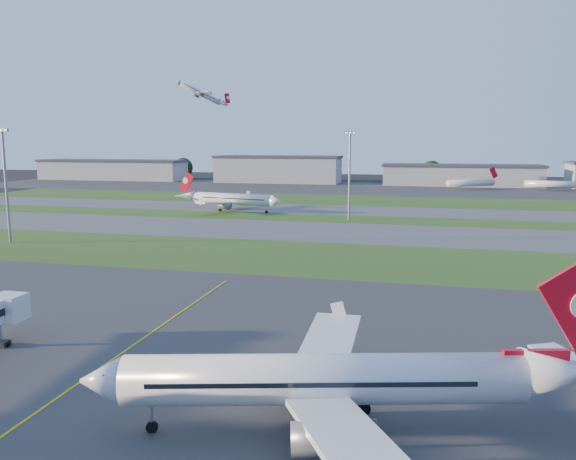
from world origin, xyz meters
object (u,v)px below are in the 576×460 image
(airliner_taxiing, at_px, (232,199))
(mini_jet_near, at_px, (471,183))
(mini_jet_far, at_px, (555,184))
(light_mast_west, at_px, (6,178))
(airliner_parked, at_px, (328,380))
(light_mast_centre, at_px, (350,170))

(airliner_taxiing, height_order, mini_jet_near, airliner_taxiing)
(airliner_taxiing, xyz_separation_m, mini_jet_near, (84.05, 109.30, -0.71))
(mini_jet_far, height_order, light_mast_west, light_mast_west)
(airliner_parked, xyz_separation_m, light_mast_west, (-84.49, 66.24, 10.56))
(mini_jet_near, xyz_separation_m, light_mast_west, (-113.34, -177.87, 11.53))
(mini_jet_near, height_order, light_mast_west, light_mast_west)
(airliner_parked, bearing_deg, light_mast_west, 127.25)
(light_mast_west, bearing_deg, airliner_parked, -38.09)
(mini_jet_far, xyz_separation_m, light_mast_centre, (-80.99, -122.76, 11.53))
(airliner_taxiing, bearing_deg, airliner_parked, 124.53)
(airliner_taxiing, xyz_separation_m, mini_jet_far, (121.70, 110.20, -0.71))
(mini_jet_far, bearing_deg, mini_jet_near, -173.04)
(mini_jet_near, height_order, mini_jet_far, same)
(airliner_taxiing, height_order, light_mast_centre, light_mast_centre)
(light_mast_west, bearing_deg, airliner_taxiing, 66.87)
(mini_jet_far, bearing_deg, airliner_taxiing, -132.24)
(airliner_parked, relative_size, airliner_taxiing, 1.06)
(airliner_parked, xyz_separation_m, mini_jet_near, (28.85, 244.10, -0.97))
(airliner_taxiing, bearing_deg, mini_jet_far, -125.58)
(airliner_taxiing, distance_m, light_mast_centre, 43.96)
(light_mast_centre, bearing_deg, light_mast_west, -141.34)
(mini_jet_near, xyz_separation_m, mini_jet_far, (37.64, 0.89, 0.00))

